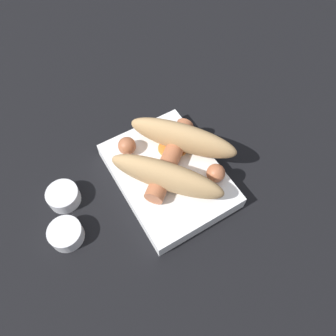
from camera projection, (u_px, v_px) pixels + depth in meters
ground_plane at (168, 180)px, 0.59m from camera, size 3.00×3.00×0.00m
food_tray at (168, 175)px, 0.58m from camera, size 0.22×0.17×0.03m
bread_roll at (175, 156)px, 0.54m from camera, size 0.23×0.21×0.06m
sausage at (170, 159)px, 0.56m from camera, size 0.16×0.14×0.03m
pickled_veggies at (173, 149)px, 0.58m from camera, size 0.06×0.06×0.00m
condiment_cup_near at (64, 197)px, 0.56m from camera, size 0.05×0.05×0.03m
condiment_cup_far at (66, 234)px, 0.52m from camera, size 0.05×0.05×0.03m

